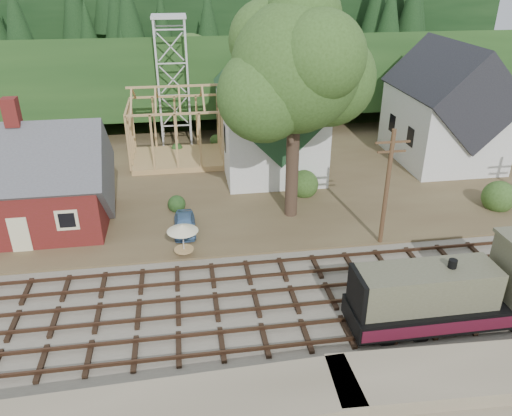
{
  "coord_description": "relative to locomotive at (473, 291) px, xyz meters",
  "views": [
    {
      "loc": [
        -5.41,
        -21.71,
        17.02
      ],
      "look_at": [
        -1.18,
        6.0,
        3.0
      ],
      "focal_mm": 35.0,
      "sensor_mm": 36.0,
      "label": 1
    }
  ],
  "objects": [
    {
      "name": "ground",
      "position": [
        -8.51,
        3.0,
        -2.06
      ],
      "size": [
        140.0,
        140.0,
        0.0
      ],
      "primitive_type": "plane",
      "color": "#384C1E",
      "rests_on": "ground"
    },
    {
      "name": "railroad_bed",
      "position": [
        -8.51,
        3.0,
        -1.98
      ],
      "size": [
        64.0,
        11.0,
        0.16
      ],
      "primitive_type": "cube",
      "color": "#726B5B",
      "rests_on": "ground"
    },
    {
      "name": "village_flat",
      "position": [
        -8.51,
        21.0,
        -1.91
      ],
      "size": [
        64.0,
        26.0,
        0.3
      ],
      "primitive_type": "cube",
      "color": "brown",
      "rests_on": "ground"
    },
    {
      "name": "hillside",
      "position": [
        -8.51,
        45.0,
        -2.06
      ],
      "size": [
        70.0,
        28.96,
        12.74
      ],
      "primitive_type": "cube",
      "rotation": [
        -0.17,
        0.0,
        0.0
      ],
      "color": "#1E3F19",
      "rests_on": "ground"
    },
    {
      "name": "ridge",
      "position": [
        -8.51,
        61.0,
        -2.06
      ],
      "size": [
        80.0,
        20.0,
        12.0
      ],
      "primitive_type": "cube",
      "color": "black",
      "rests_on": "ground"
    },
    {
      "name": "depot",
      "position": [
        -24.51,
        14.0,
        1.15
      ],
      "size": [
        10.8,
        7.41,
        9.0
      ],
      "color": "#5B1D14",
      "rests_on": "village_flat"
    },
    {
      "name": "church",
      "position": [
        -6.51,
        22.68,
        3.12
      ],
      "size": [
        8.4,
        15.17,
        13.0
      ],
      "color": "silver",
      "rests_on": "village_flat"
    },
    {
      "name": "farmhouse",
      "position": [
        9.49,
        22.0,
        2.8
      ],
      "size": [
        8.4,
        10.8,
        10.6
      ],
      "color": "silver",
      "rests_on": "village_flat"
    },
    {
      "name": "timber_frame",
      "position": [
        -14.51,
        25.0,
        1.2
      ],
      "size": [
        8.2,
        6.2,
        6.99
      ],
      "color": "tan",
      "rests_on": "village_flat"
    },
    {
      "name": "lattice_tower",
      "position": [
        -14.51,
        31.0,
        7.97
      ],
      "size": [
        3.2,
        3.2,
        12.12
      ],
      "color": "silver",
      "rests_on": "village_flat"
    },
    {
      "name": "big_tree",
      "position": [
        -6.34,
        13.08,
        8.15
      ],
      "size": [
        10.9,
        8.4,
        14.7
      ],
      "color": "#38281E",
      "rests_on": "village_flat"
    },
    {
      "name": "telegraph_pole_near",
      "position": [
        -1.51,
        8.2,
        2.18
      ],
      "size": [
        2.2,
        0.28,
        8.0
      ],
      "color": "#4C331E",
      "rests_on": "ground"
    },
    {
      "name": "locomotive",
      "position": [
        0.0,
        0.0,
        0.0
      ],
      "size": [
        11.55,
        2.89,
        4.63
      ],
      "color": "black",
      "rests_on": "railroad_bed"
    },
    {
      "name": "car_blue",
      "position": [
        -14.21,
        11.47,
        -1.15
      ],
      "size": [
        1.47,
        3.59,
        1.22
      ],
      "primitive_type": "imported",
      "rotation": [
        0.0,
        0.0,
        -0.01
      ],
      "color": "#507BAC",
      "rests_on": "village_flat"
    },
    {
      "name": "car_red",
      "position": [
        9.95,
        22.88,
        -1.13
      ],
      "size": [
        4.94,
        3.06,
        1.27
      ],
      "primitive_type": "imported",
      "rotation": [
        0.0,
        0.0,
        1.35
      ],
      "color": "red",
      "rests_on": "village_flat"
    },
    {
      "name": "patio_set",
      "position": [
        -14.34,
        8.5,
        0.07
      ],
      "size": [
        1.94,
        1.94,
        2.16
      ],
      "color": "silver",
      "rests_on": "village_flat"
    }
  ]
}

